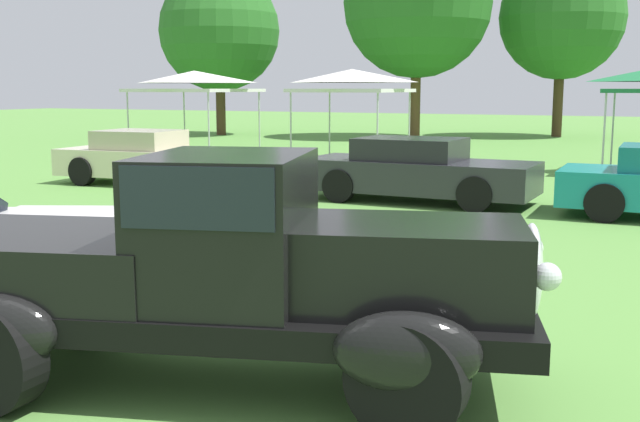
{
  "coord_description": "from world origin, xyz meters",
  "views": [
    {
      "loc": [
        3.82,
        -4.4,
        2.16
      ],
      "look_at": [
        0.53,
        2.53,
        0.93
      ],
      "focal_mm": 43.1,
      "sensor_mm": 36.0,
      "label": 1
    }
  ],
  "objects_px": {
    "show_car_charcoal": "(416,171)",
    "canopy_tent_center_field": "(352,79)",
    "canopy_tent_left_field": "(195,80)",
    "feature_pickup_truck": "(217,268)",
    "show_car_cream": "(144,158)"
  },
  "relations": [
    {
      "from": "show_car_charcoal",
      "to": "canopy_tent_center_field",
      "type": "distance_m",
      "value": 8.01
    },
    {
      "from": "canopy_tent_left_field",
      "to": "canopy_tent_center_field",
      "type": "relative_size",
      "value": 1.13
    },
    {
      "from": "feature_pickup_truck",
      "to": "show_car_charcoal",
      "type": "distance_m",
      "value": 9.59
    },
    {
      "from": "canopy_tent_center_field",
      "to": "canopy_tent_left_field",
      "type": "bearing_deg",
      "value": -177.89
    },
    {
      "from": "show_car_cream",
      "to": "canopy_tent_left_field",
      "type": "relative_size",
      "value": 1.23
    },
    {
      "from": "show_car_cream",
      "to": "canopy_tent_center_field",
      "type": "xyz_separation_m",
      "value": [
        2.3,
        6.61,
        1.82
      ]
    },
    {
      "from": "feature_pickup_truck",
      "to": "show_car_cream",
      "type": "relative_size",
      "value": 1.19
    },
    {
      "from": "show_car_charcoal",
      "to": "canopy_tent_left_field",
      "type": "relative_size",
      "value": 1.35
    },
    {
      "from": "canopy_tent_left_field",
      "to": "canopy_tent_center_field",
      "type": "height_order",
      "value": "same"
    },
    {
      "from": "feature_pickup_truck",
      "to": "show_car_cream",
      "type": "bearing_deg",
      "value": 130.61
    },
    {
      "from": "feature_pickup_truck",
      "to": "canopy_tent_center_field",
      "type": "bearing_deg",
      "value": 109.82
    },
    {
      "from": "feature_pickup_truck",
      "to": "canopy_tent_center_field",
      "type": "relative_size",
      "value": 1.66
    },
    {
      "from": "show_car_cream",
      "to": "feature_pickup_truck",
      "type": "bearing_deg",
      "value": -49.39
    },
    {
      "from": "show_car_cream",
      "to": "canopy_tent_left_field",
      "type": "bearing_deg",
      "value": 115.07
    },
    {
      "from": "feature_pickup_truck",
      "to": "canopy_tent_left_field",
      "type": "height_order",
      "value": "canopy_tent_left_field"
    }
  ]
}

